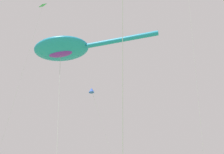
{
  "coord_description": "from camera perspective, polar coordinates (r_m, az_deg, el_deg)",
  "views": [
    {
      "loc": [
        -7.04,
        0.47,
        1.42
      ],
      "look_at": [
        0.25,
        10.43,
        7.93
      ],
      "focal_mm": 37.81,
      "sensor_mm": 36.0,
      "label": 1
    }
  ],
  "objects": [
    {
      "name": "small_kite_tiny_distant",
      "position": [
        32.06,
        -17.29,
        13.32
      ],
      "size": [
        1.92,
        2.49,
        24.39
      ],
      "rotation": [
        0.0,
        0.0,
        -2.98
      ],
      "color": "green",
      "rests_on": "ground"
    },
    {
      "name": "small_kite_bird_shape",
      "position": [
        28.63,
        -4.93,
        -3.35
      ],
      "size": [
        4.45,
        2.36,
        13.64
      ],
      "rotation": [
        0.0,
        0.0,
        0.32
      ],
      "color": "blue",
      "rests_on": "ground"
    },
    {
      "name": "big_show_kite",
      "position": [
        19.29,
        -11.62,
        6.65
      ],
      "size": [
        7.37,
        9.05,
        12.68
      ],
      "rotation": [
        0.0,
        0.0,
        2.21
      ],
      "color": "#1E8CBF",
      "rests_on": "ground"
    }
  ]
}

